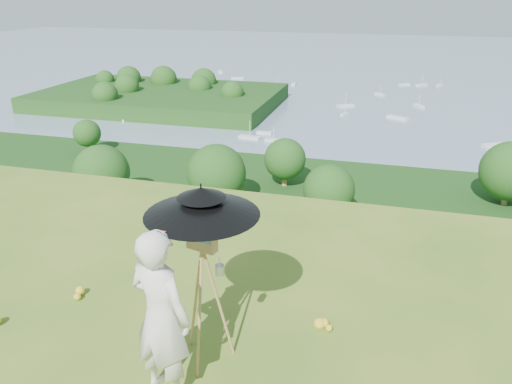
% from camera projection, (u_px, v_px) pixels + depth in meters
% --- Properties ---
extents(forest_slope, '(140.00, 56.00, 22.00)m').
position_uv_depth(forest_slope, '(334.00, 371.00, 46.03)').
color(forest_slope, '#0F3811').
rests_on(forest_slope, bay_water).
extents(shoreline_tier, '(170.00, 28.00, 8.00)m').
position_uv_depth(shoreline_tier, '(361.00, 241.00, 84.36)').
color(shoreline_tier, '#6B6055').
rests_on(shoreline_tier, bay_water).
extents(bay_water, '(700.00, 700.00, 0.00)m').
position_uv_depth(bay_water, '(389.00, 75.00, 230.71)').
color(bay_water, '#7488A6').
rests_on(bay_water, ground).
extents(peninsula, '(90.00, 60.00, 12.00)m').
position_uv_depth(peninsula, '(160.00, 90.00, 171.44)').
color(peninsula, '#0F3811').
rests_on(peninsula, bay_water).
extents(slope_trees, '(110.00, 50.00, 6.00)m').
position_uv_depth(slope_trees, '(345.00, 236.00, 40.71)').
color(slope_trees, '#194F17').
rests_on(slope_trees, forest_slope).
extents(harbor_town, '(110.00, 22.00, 5.00)m').
position_uv_depth(harbor_town, '(365.00, 206.00, 81.89)').
color(harbor_town, beige).
rests_on(harbor_town, shoreline_tier).
extents(moored_boats, '(140.00, 140.00, 0.70)m').
position_uv_depth(moored_boats, '(343.00, 111.00, 163.21)').
color(moored_boats, silver).
rests_on(moored_boats, bay_water).
extents(painter, '(0.76, 0.61, 1.83)m').
position_uv_depth(painter, '(161.00, 316.00, 4.73)').
color(painter, white).
rests_on(painter, ground).
extents(field_easel, '(0.78, 0.78, 1.69)m').
position_uv_depth(field_easel, '(204.00, 293.00, 5.21)').
color(field_easel, olive).
rests_on(field_easel, ground).
extents(sun_umbrella, '(1.37, 1.37, 0.67)m').
position_uv_depth(sun_umbrella, '(202.00, 215.00, 4.90)').
color(sun_umbrella, black).
rests_on(sun_umbrella, field_easel).
extents(painter_cap, '(0.19, 0.22, 0.10)m').
position_uv_depth(painter_cap, '(154.00, 235.00, 4.40)').
color(painter_cap, '#D9778A').
rests_on(painter_cap, painter).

